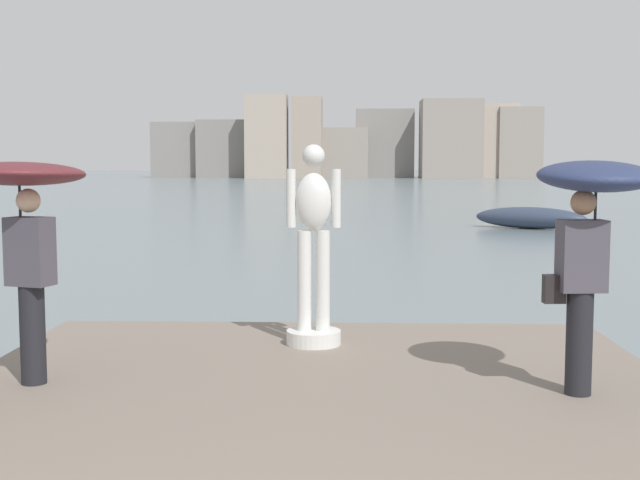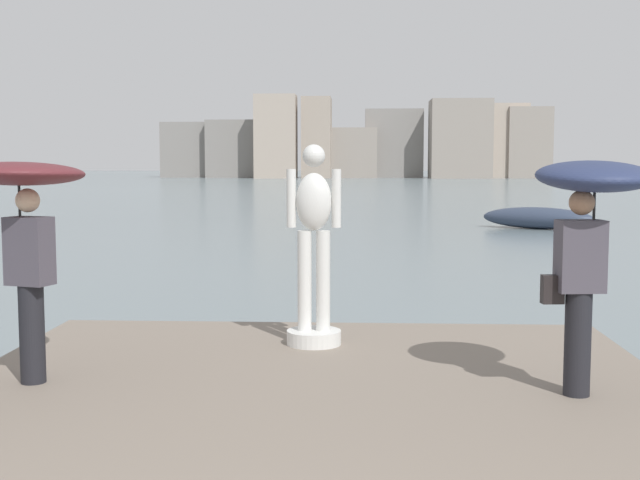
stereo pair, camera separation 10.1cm
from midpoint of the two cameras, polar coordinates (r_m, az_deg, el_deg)
The scene contains 6 objects.
ground_plane at distance 42.21m, azimuth 1.63°, elevation 2.19°, with size 400.00×400.00×0.00m, color slate.
statue_white_figure at distance 8.79m, azimuth -0.78°, elevation -1.17°, with size 0.59×0.59×2.15m.
onlooker_left at distance 7.69m, azimuth -20.29°, elevation 2.37°, with size 1.42×1.42×1.98m.
onlooker_right at distance 7.20m, azimuth 17.89°, elevation 1.91°, with size 1.06×1.08×2.00m.
boat_mid at distance 30.32m, azimuth 14.26°, elevation 1.50°, with size 4.01×2.81×0.77m.
distant_skyline at distance 128.15m, azimuth 3.06°, elevation 6.71°, with size 60.38×11.57×12.52m.
Camera 1 is at (0.32, -2.15, 2.35)m, focal length 46.18 mm.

